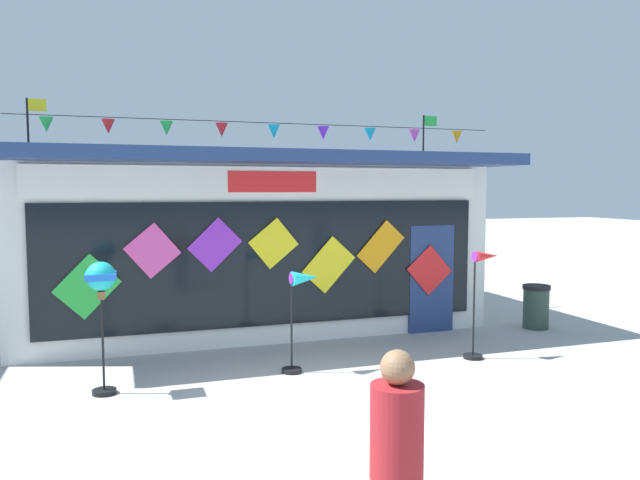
% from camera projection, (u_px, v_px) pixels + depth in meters
% --- Properties ---
extents(ground_plane, '(80.00, 80.00, 0.00)m').
position_uv_depth(ground_plane, '(339.00, 415.00, 7.23)').
color(ground_plane, '#ADAAA5').
extents(kite_shop_building, '(8.83, 5.19, 4.30)m').
position_uv_depth(kite_shop_building, '(248.00, 238.00, 12.28)').
color(kite_shop_building, silver).
rests_on(kite_shop_building, ground_plane).
extents(wind_spinner_far_left, '(0.38, 0.38, 1.74)m').
position_uv_depth(wind_spinner_far_left, '(101.00, 287.00, 7.85)').
color(wind_spinner_far_left, black).
rests_on(wind_spinner_far_left, ground_plane).
extents(wind_spinner_left, '(0.57, 0.29, 1.49)m').
position_uv_depth(wind_spinner_left, '(301.00, 298.00, 8.86)').
color(wind_spinner_left, black).
rests_on(wind_spinner_left, ground_plane).
extents(wind_spinner_center_left, '(0.59, 0.30, 1.71)m').
position_uv_depth(wind_spinner_center_left, '(482.00, 287.00, 9.59)').
color(wind_spinner_center_left, black).
rests_on(wind_spinner_center_left, ground_plane).
extents(person_near_camera, '(0.34, 0.34, 1.68)m').
position_uv_depth(person_near_camera, '(396.00, 478.00, 3.84)').
color(person_near_camera, '#333D56').
rests_on(person_near_camera, ground_plane).
extents(trash_bin, '(0.52, 0.52, 0.83)m').
position_uv_depth(trash_bin, '(536.00, 306.00, 11.71)').
color(trash_bin, '#2D4238').
rests_on(trash_bin, ground_plane).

